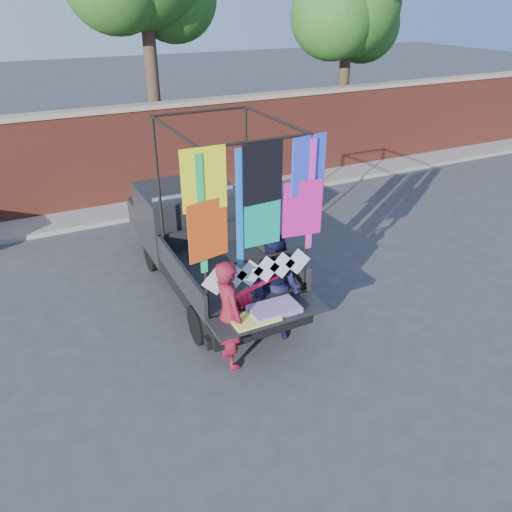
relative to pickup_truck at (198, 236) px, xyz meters
name	(u,v)px	position (x,y,z in m)	size (l,w,h in m)	color
ground	(248,337)	(-0.05, -2.40, -0.86)	(90.00, 90.00, 0.00)	#38383A
brick_wall	(135,155)	(-0.05, 4.60, 0.47)	(30.00, 0.45, 2.61)	brown
curb	(147,208)	(-0.05, 3.90, -0.80)	(30.00, 1.20, 0.12)	gray
tree_right	(351,8)	(7.47, 5.72, 3.90)	(4.20, 3.30, 6.62)	#38281C
pickup_truck	(198,236)	(0.00, 0.00, 0.00)	(2.16, 5.41, 3.41)	black
woman	(229,314)	(-0.57, -2.84, 0.04)	(0.65, 0.43, 1.78)	maroon
man	(275,288)	(0.39, -2.51, 0.06)	(0.89, 0.70, 1.84)	black
streamer_bundle	(247,301)	(-0.21, -2.69, 0.07)	(1.01, 0.36, 0.71)	#FA0D35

